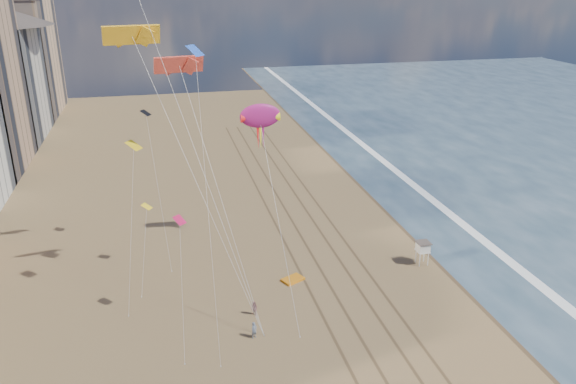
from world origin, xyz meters
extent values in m
plane|color=#42301E|center=(19.00, 40.00, 0.00)|extent=(260.00, 260.00, 0.00)
plane|color=white|center=(23.20, 40.00, 0.00)|extent=(260.00, 260.00, 0.00)
cube|color=brown|center=(-1.20, 30.00, 0.01)|extent=(0.28, 120.00, 0.01)
cube|color=brown|center=(1.20, 30.00, 0.01)|extent=(0.28, 120.00, 0.01)
cube|color=brown|center=(4.00, 30.00, 0.01)|extent=(0.28, 120.00, 0.01)
cube|color=brown|center=(6.20, 30.00, 0.01)|extent=(0.28, 120.00, 0.01)
cube|color=tan|center=(-46.00, 114.00, 13.00)|extent=(16.00, 24.00, 26.00)
cylinder|color=silver|center=(12.39, 23.44, 0.77)|extent=(0.10, 0.10, 1.55)
cylinder|color=silver|center=(13.42, 23.44, 0.77)|extent=(0.10, 0.10, 1.55)
cylinder|color=silver|center=(12.39, 24.47, 0.77)|extent=(0.10, 0.10, 1.55)
cylinder|color=silver|center=(13.42, 24.47, 0.77)|extent=(0.10, 0.10, 1.55)
cube|color=silver|center=(12.90, 23.96, 1.67)|extent=(1.37, 1.37, 0.10)
cube|color=silver|center=(12.90, 23.96, 2.19)|extent=(1.29, 1.29, 0.94)
cube|color=#473D38|center=(12.90, 23.96, 2.75)|extent=(1.55, 1.55, 0.09)
cube|color=orange|center=(-2.43, 23.71, 0.13)|extent=(2.75, 2.37, 0.26)
ellipsoid|color=#981766|center=(-3.87, 33.75, 16.06)|extent=(4.61, 0.86, 2.74)
cone|color=red|center=(-5.52, 33.75, 15.85)|extent=(1.24, 1.03, 1.03)
cone|color=#FFFD1A|center=(-2.23, 33.75, 15.85)|extent=(1.24, 1.03, 1.03)
cylinder|color=silver|center=(-4.04, 23.64, 7.51)|extent=(0.03, 0.03, 25.20)
imported|color=slate|center=(-8.30, 14.53, 0.81)|extent=(0.70, 0.64, 1.61)
imported|color=brown|center=(-7.68, 18.09, 0.75)|extent=(0.89, 0.92, 1.50)
cube|color=yellow|center=(-17.13, 30.66, 25.61)|extent=(5.62, 1.84, 1.91)
cube|color=#D53F2F|center=(-12.99, 24.96, 23.45)|extent=(4.61, 1.55, 1.58)
plane|color=black|center=(-16.57, 34.88, 16.82)|extent=(1.44, 1.48, 0.54)
plane|color=blue|center=(-11.85, 18.90, 25.41)|extent=(1.80, 1.79, 0.82)
plane|color=#C01245|center=(-14.14, 18.60, 10.67)|extent=(1.48, 1.45, 0.61)
plane|color=yellow|center=(-17.29, 30.38, 7.46)|extent=(1.44, 1.48, 0.49)
plane|color=yellow|center=(-17.89, 28.44, 15.03)|extent=(2.01, 2.06, 0.77)
camera|label=1|loc=(-15.15, -28.21, 31.29)|focal=35.00mm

